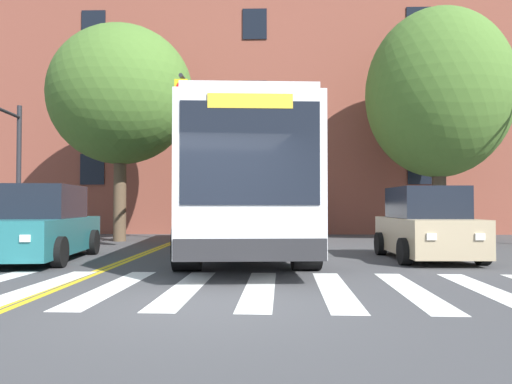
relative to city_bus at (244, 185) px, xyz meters
name	(u,v)px	position (x,y,z in m)	size (l,w,h in m)	color
ground_plane	(206,305)	(-0.15, -6.91, -1.86)	(120.00, 120.00, 0.00)	#424244
crosswalk	(185,288)	(-0.64, -5.57, -1.86)	(12.35, 3.99, 0.01)	white
lane_line_yellow_inner	(190,235)	(-2.79, 8.43, -1.86)	(0.12, 36.00, 0.01)	gold
lane_line_yellow_outer	(194,235)	(-2.63, 8.43, -1.86)	(0.12, 36.00, 0.01)	gold
city_bus	(244,185)	(0.00, 0.00, 0.00)	(3.43, 11.26, 3.39)	white
car_teal_near_lane	(40,226)	(-4.79, -1.70, -1.05)	(2.36, 4.67, 1.81)	#236B70
car_tan_far_lane	(426,226)	(4.51, -1.26, -1.05)	(1.97, 3.67, 1.76)	tan
car_white_behind_bus	(284,210)	(1.34, 9.51, -0.77)	(2.37, 5.06, 2.30)	white
traffic_light_far_corner	(5,148)	(-7.89, 2.41, 1.31)	(0.47, 2.64, 4.78)	#28282D
traffic_light_overhead	(196,135)	(-1.63, 2.09, 1.68)	(0.34, 4.53, 5.08)	#28282D
street_tree_curbside_large	(438,93)	(7.10, 5.49, 3.70)	(7.63, 7.64, 8.78)	#4C3D2D
street_tree_curbside_small	(121,96)	(-4.79, 4.63, 3.50)	(7.54, 7.48, 7.92)	brown
building_facade	(257,118)	(0.03, 12.57, 4.05)	(37.01, 7.36, 11.80)	brown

